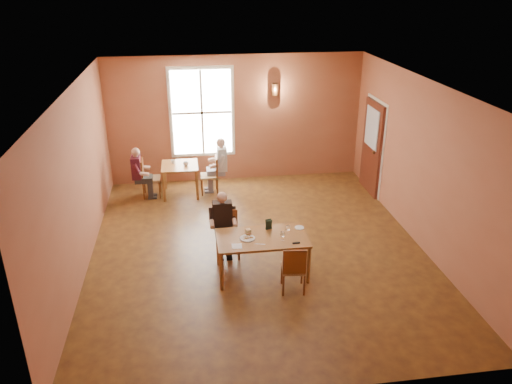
{
  "coord_description": "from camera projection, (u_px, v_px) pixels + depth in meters",
  "views": [
    {
      "loc": [
        -1.18,
        -7.93,
        4.66
      ],
      "look_at": [
        0.0,
        0.2,
        1.05
      ],
      "focal_mm": 35.0,
      "sensor_mm": 36.0,
      "label": 1
    }
  ],
  "objects": [
    {
      "name": "diner_white",
      "position": [
        210.0,
        168.0,
        11.33
      ],
      "size": [
        0.49,
        0.49,
        1.23
      ],
      "primitive_type": null,
      "rotation": [
        0.0,
        0.0,
        1.57
      ],
      "color": "white",
      "rests_on": "ground"
    },
    {
      "name": "door",
      "position": [
        371.0,
        148.0,
        11.26
      ],
      "size": [
        0.12,
        1.04,
        2.1
      ],
      "primitive_type": "cube",
      "color": "maroon",
      "rests_on": "ground"
    },
    {
      "name": "chair_diner_white",
      "position": [
        209.0,
        175.0,
        11.39
      ],
      "size": [
        0.38,
        0.38,
        0.87
      ],
      "primitive_type": null,
      "rotation": [
        0.0,
        0.0,
        1.57
      ],
      "color": "brown",
      "rests_on": "ground"
    },
    {
      "name": "chair_diner_maroon",
      "position": [
        151.0,
        178.0,
        11.22
      ],
      "size": [
        0.39,
        0.39,
        0.88
      ],
      "primitive_type": null,
      "rotation": [
        0.0,
        0.0,
        -1.57
      ],
      "color": "#432914",
      "rests_on": "ground"
    },
    {
      "name": "menu_stand",
      "position": [
        269.0,
        224.0,
        8.39
      ],
      "size": [
        0.12,
        0.08,
        0.18
      ],
      "primitive_type": "cube",
      "rotation": [
        0.0,
        0.0,
        0.27
      ],
      "color": "black",
      "rests_on": "main_table"
    },
    {
      "name": "goblet_a",
      "position": [
        288.0,
        229.0,
        8.24
      ],
      "size": [
        0.08,
        0.08,
        0.16
      ],
      "primitive_type": null,
      "rotation": [
        0.0,
        0.0,
        -0.32
      ],
      "color": "silver",
      "rests_on": "main_table"
    },
    {
      "name": "ground",
      "position": [
        258.0,
        248.0,
        9.22
      ],
      "size": [
        6.0,
        7.0,
        0.01
      ],
      "primitive_type": "cube",
      "color": "brown",
      "rests_on": "ground"
    },
    {
      "name": "chair_empty",
      "position": [
        293.0,
        268.0,
        7.86
      ],
      "size": [
        0.4,
        0.4,
        0.82
      ],
      "primitive_type": null,
      "rotation": [
        0.0,
        0.0,
        -0.11
      ],
      "color": "brown",
      "rests_on": "ground"
    },
    {
      "name": "cup_a",
      "position": [
        186.0,
        164.0,
        11.13
      ],
      "size": [
        0.12,
        0.12,
        0.09
      ],
      "primitive_type": "imported",
      "rotation": [
        0.0,
        0.0,
        0.07
      ],
      "color": "white",
      "rests_on": "second_table"
    },
    {
      "name": "window",
      "position": [
        202.0,
        113.0,
        11.56
      ],
      "size": [
        1.36,
        0.1,
        1.96
      ],
      "primitive_type": "cube",
      "color": "white",
      "rests_on": "wall_back"
    },
    {
      "name": "ceiling",
      "position": [
        258.0,
        86.0,
        8.01
      ],
      "size": [
        6.0,
        7.0,
        0.04
      ],
      "primitive_type": "cube",
      "color": "white",
      "rests_on": "wall_back"
    },
    {
      "name": "chair_diner_main",
      "position": [
        228.0,
        235.0,
        8.8
      ],
      "size": [
        0.37,
        0.37,
        0.83
      ],
      "primitive_type": null,
      "rotation": [
        0.0,
        0.0,
        3.14
      ],
      "color": "brown",
      "rests_on": "ground"
    },
    {
      "name": "diner_main",
      "position": [
        228.0,
        229.0,
        8.71
      ],
      "size": [
        0.45,
        0.45,
        1.13
      ],
      "primitive_type": null,
      "rotation": [
        0.0,
        0.0,
        3.14
      ],
      "color": "#3C271F",
      "rests_on": "ground"
    },
    {
      "name": "wall_back",
      "position": [
        236.0,
        119.0,
        11.79
      ],
      "size": [
        6.0,
        0.04,
        3.0
      ],
      "primitive_type": "cube",
      "color": "brown",
      "rests_on": "ground"
    },
    {
      "name": "wall_front",
      "position": [
        304.0,
        289.0,
        5.44
      ],
      "size": [
        6.0,
        0.04,
        3.0
      ],
      "primitive_type": "cube",
      "color": "brown",
      "rests_on": "ground"
    },
    {
      "name": "napkin",
      "position": [
        237.0,
        246.0,
        7.89
      ],
      "size": [
        0.17,
        0.17,
        0.01
      ],
      "primitive_type": "cube",
      "rotation": [
        0.0,
        0.0,
        -0.06
      ],
      "color": "white",
      "rests_on": "main_table"
    },
    {
      "name": "sandwich",
      "position": [
        248.0,
        233.0,
        8.21
      ],
      "size": [
        0.09,
        0.09,
        0.09
      ],
      "primitive_type": "cube",
      "rotation": [
        0.0,
        0.0,
        0.26
      ],
      "color": "tan",
      "rests_on": "main_table"
    },
    {
      "name": "plate_food",
      "position": [
        247.0,
        238.0,
        8.11
      ],
      "size": [
        0.28,
        0.28,
        0.03
      ],
      "primitive_type": "cylinder",
      "rotation": [
        0.0,
        0.0,
        -0.13
      ],
      "color": "white",
      "rests_on": "main_table"
    },
    {
      "name": "diner_maroon",
      "position": [
        149.0,
        172.0,
        11.16
      ],
      "size": [
        0.46,
        0.46,
        1.15
      ],
      "primitive_type": null,
      "rotation": [
        0.0,
        0.0,
        -1.57
      ],
      "color": "maroon",
      "rests_on": "ground"
    },
    {
      "name": "side_plate",
      "position": [
        299.0,
        228.0,
        8.46
      ],
      "size": [
        0.21,
        0.21,
        0.01
      ],
      "primitive_type": "cylinder",
      "rotation": [
        0.0,
        0.0,
        0.4
      ],
      "color": "silver",
      "rests_on": "main_table"
    },
    {
      "name": "wall_right",
      "position": [
        422.0,
        164.0,
        9.01
      ],
      "size": [
        0.04,
        7.0,
        3.0
      ],
      "primitive_type": "cube",
      "color": "brown",
      "rests_on": "ground"
    },
    {
      "name": "second_table",
      "position": [
        181.0,
        180.0,
        11.34
      ],
      "size": [
        0.81,
        0.81,
        0.71
      ],
      "primitive_type": null,
      "color": "brown",
      "rests_on": "ground"
    },
    {
      "name": "knife",
      "position": [
        260.0,
        244.0,
        7.95
      ],
      "size": [
        0.17,
        0.06,
        0.0
      ],
      "primitive_type": "cube",
      "rotation": [
        0.0,
        0.0,
        -0.27
      ],
      "color": "silver",
      "rests_on": "main_table"
    },
    {
      "name": "goblet_c",
      "position": [
        282.0,
        236.0,
        8.03
      ],
      "size": [
        0.08,
        0.08,
        0.17
      ],
      "primitive_type": null,
      "rotation": [
        0.0,
        0.0,
        -0.32
      ],
      "color": "white",
      "rests_on": "main_table"
    },
    {
      "name": "main_table",
      "position": [
        262.0,
        256.0,
        8.3
      ],
      "size": [
        1.49,
        0.84,
        0.7
      ],
      "primitive_type": null,
      "color": "brown",
      "rests_on": "ground"
    },
    {
      "name": "wall_sconce",
      "position": [
        275.0,
        89.0,
        11.53
      ],
      "size": [
        0.16,
        0.16,
        0.28
      ],
      "primitive_type": "cylinder",
      "color": "brown",
      "rests_on": "wall_back"
    },
    {
      "name": "cup_b",
      "position": [
        173.0,
        162.0,
        11.27
      ],
      "size": [
        0.1,
        0.1,
        0.09
      ],
      "primitive_type": "imported",
      "rotation": [
        0.0,
        0.0,
        0.07
      ],
      "color": "white",
      "rests_on": "second_table"
    },
    {
      "name": "sunglasses",
      "position": [
        296.0,
        243.0,
        7.97
      ],
      "size": [
        0.12,
        0.05,
        0.01
      ],
      "primitive_type": "cube",
      "rotation": [
        0.0,
        0.0,
        0.07
      ],
      "color": "black",
      "rests_on": "main_table"
    },
    {
      "name": "wall_left",
      "position": [
        78.0,
        182.0,
        8.22
      ],
      "size": [
        0.04,
        7.0,
        3.0
      ],
      "primitive_type": "cube",
      "color": "brown",
      "rests_on": "ground"
    }
  ]
}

